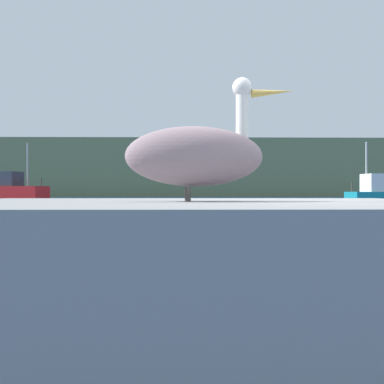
{
  "coord_description": "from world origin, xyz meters",
  "views": [
    {
      "loc": [
        -1.0,
        -3.56,
        0.97
      ],
      "look_at": [
        -0.62,
        17.62,
        0.92
      ],
      "focal_mm": 40.9,
      "sensor_mm": 36.0,
      "label": 1
    }
  ],
  "objects": [
    {
      "name": "ground_plane",
      "position": [
        0.0,
        0.0,
        0.0
      ],
      "size": [
        260.0,
        260.0,
        0.0
      ],
      "primitive_type": "plane",
      "color": "navy"
    },
    {
      "name": "hillside_backdrop",
      "position": [
        0.0,
        74.89,
        4.79
      ],
      "size": [
        140.0,
        16.92,
        9.59
      ],
      "primitive_type": "cube",
      "color": "#6B7A51",
      "rests_on": "ground"
    },
    {
      "name": "pier_dock",
      "position": [
        -0.92,
        -0.43,
        0.45
      ],
      "size": [
        3.81,
        2.78,
        0.89
      ],
      "primitive_type": "cube",
      "color": "gray",
      "rests_on": "ground"
    },
    {
      "name": "pelican",
      "position": [
        -0.91,
        -0.43,
        1.23
      ],
      "size": [
        1.25,
        0.54,
        0.9
      ],
      "rotation": [
        0.0,
        0.0,
        0.09
      ],
      "color": "gray",
      "rests_on": "pier_dock"
    },
    {
      "name": "fishing_boat_red",
      "position": [
        -17.25,
        36.2,
        1.0
      ],
      "size": [
        8.2,
        4.35,
        5.27
      ],
      "rotation": [
        0.0,
        0.0,
        -0.29
      ],
      "color": "red",
      "rests_on": "ground"
    }
  ]
}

